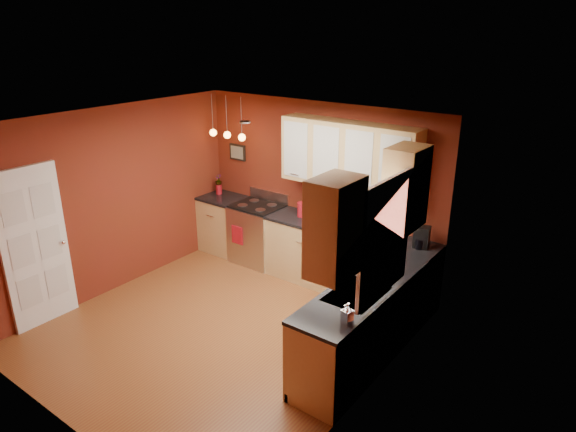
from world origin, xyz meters
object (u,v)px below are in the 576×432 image
Objects in this scene: gas_range at (258,233)px; red_canister at (302,210)px; coffee_maker at (421,238)px; sink at (357,296)px; soap_pump at (347,313)px.

gas_range is 1.00m from red_canister.
coffee_maker is (1.85, -0.00, 0.02)m from red_canister.
soap_pump is at bearing -69.79° from sink.
gas_range is 1.59× the size of sink.
sink reaches higher than coffee_maker.
red_canister is 1.01× the size of soap_pump.
coffee_maker reaches higher than soap_pump.
coffee_maker is at bearing 0.71° from gas_range.
gas_range is 5.27× the size of soap_pump.
red_canister reaches higher than gas_range.
gas_range is 3.05m from sink.
soap_pump is (2.00, -2.09, -0.00)m from red_canister.
red_canister is at bearing 139.45° from sink.
coffee_maker is (2.68, 0.03, 0.59)m from gas_range.
red_canister reaches higher than soap_pump.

